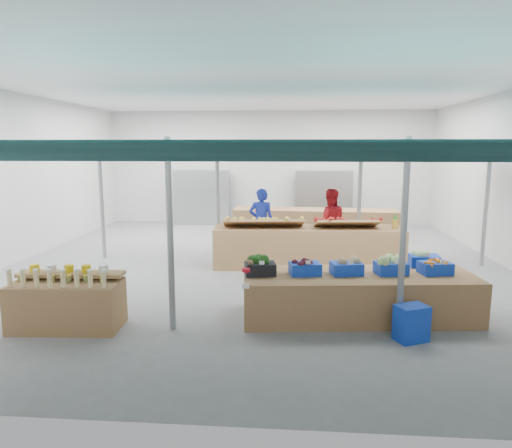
% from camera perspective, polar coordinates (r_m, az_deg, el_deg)
% --- Properties ---
extents(floor, '(13.00, 13.00, 0.00)m').
position_cam_1_polar(floor, '(11.14, -0.02, -5.24)').
color(floor, slate).
rests_on(floor, ground).
extents(hall, '(13.00, 13.00, 13.00)m').
position_cam_1_polar(hall, '(12.21, 0.52, 8.61)').
color(hall, silver).
rests_on(hall, ground).
extents(pole_grid, '(10.00, 4.60, 3.00)m').
position_cam_1_polar(pole_grid, '(9.05, 3.84, 2.99)').
color(pole_grid, gray).
rests_on(pole_grid, floor).
extents(awnings, '(9.50, 7.08, 0.30)m').
position_cam_1_polar(awnings, '(8.99, 3.91, 9.14)').
color(awnings, black).
rests_on(awnings, pole_grid).
extents(back_shelving_left, '(2.00, 0.50, 2.00)m').
position_cam_1_polar(back_shelving_left, '(17.17, -6.77, 3.29)').
color(back_shelving_left, '#B23F33').
rests_on(back_shelving_left, floor).
extents(back_shelving_right, '(2.00, 0.50, 2.00)m').
position_cam_1_polar(back_shelving_right, '(16.88, 8.41, 3.14)').
color(back_shelving_right, '#B23F33').
rests_on(back_shelving_right, floor).
extents(bottle_shelf, '(1.73, 1.13, 1.03)m').
position_cam_1_polar(bottle_shelf, '(7.92, -22.46, -9.02)').
color(bottle_shelf, brown).
rests_on(bottle_shelf, floor).
extents(veg_counter, '(3.95, 1.66, 0.75)m').
position_cam_1_polar(veg_counter, '(7.97, 12.64, -8.72)').
color(veg_counter, brown).
rests_on(veg_counter, floor).
extents(fruit_counter, '(4.52, 1.26, 0.96)m').
position_cam_1_polar(fruit_counter, '(11.06, 6.49, -2.86)').
color(fruit_counter, brown).
rests_on(fruit_counter, floor).
extents(far_counter, '(5.15, 1.26, 0.92)m').
position_cam_1_polar(far_counter, '(14.60, 7.31, 0.05)').
color(far_counter, brown).
rests_on(far_counter, floor).
extents(crate_stack, '(0.54, 0.47, 0.54)m').
position_cam_1_polar(crate_stack, '(7.27, 18.85, -11.65)').
color(crate_stack, '#1139BB').
rests_on(crate_stack, floor).
extents(vendor_left, '(0.67, 0.46, 1.79)m').
position_cam_1_polar(vendor_left, '(12.08, 0.66, 0.26)').
color(vendor_left, '#172595').
rests_on(vendor_left, floor).
extents(vendor_right, '(0.90, 0.72, 1.79)m').
position_cam_1_polar(vendor_right, '(12.10, 9.20, 0.15)').
color(vendor_right, maroon).
rests_on(vendor_right, floor).
extents(crate_broccoli, '(0.56, 0.45, 0.35)m').
position_cam_1_polar(crate_broccoli, '(7.59, 0.52, -5.20)').
color(crate_broccoli, black).
rests_on(crate_broccoli, veg_counter).
extents(crate_beets, '(0.56, 0.45, 0.29)m').
position_cam_1_polar(crate_beets, '(7.66, 6.14, -5.32)').
color(crate_beets, '#1139BB').
rests_on(crate_beets, veg_counter).
extents(crate_celeriac, '(0.56, 0.45, 0.31)m').
position_cam_1_polar(crate_celeriac, '(7.77, 11.24, -5.14)').
color(crate_celeriac, '#1139BB').
rests_on(crate_celeriac, veg_counter).
extents(crate_cabbage, '(0.56, 0.45, 0.35)m').
position_cam_1_polar(crate_cabbage, '(7.96, 16.52, -4.90)').
color(crate_cabbage, '#1139BB').
rests_on(crate_cabbage, veg_counter).
extents(crate_carrots, '(0.56, 0.45, 0.29)m').
position_cam_1_polar(crate_carrots, '(8.23, 21.49, -5.05)').
color(crate_carrots, '#1139BB').
rests_on(crate_carrots, veg_counter).
extents(sparrow, '(0.12, 0.09, 0.11)m').
position_cam_1_polar(sparrow, '(7.44, -0.76, -4.79)').
color(sparrow, brown).
rests_on(sparrow, crate_broccoli).
extents(pole_ribbon, '(0.12, 0.12, 0.28)m').
position_cam_1_polar(pole_ribbon, '(6.57, -1.26, -5.98)').
color(pole_ribbon, red).
rests_on(pole_ribbon, pole_grid).
extents(apple_heap_yellow, '(1.95, 0.86, 0.27)m').
position_cam_1_polar(apple_heap_yellow, '(10.80, 0.95, 0.39)').
color(apple_heap_yellow, '#997247').
rests_on(apple_heap_yellow, fruit_counter).
extents(apple_heap_red, '(1.56, 0.83, 0.27)m').
position_cam_1_polar(apple_heap_red, '(10.95, 11.32, 0.33)').
color(apple_heap_red, '#997247').
rests_on(apple_heap_red, fruit_counter).
extents(pineapple, '(0.14, 0.14, 0.39)m').
position_cam_1_polar(pineapple, '(11.18, 16.99, 0.37)').
color(pineapple, '#8C6019').
rests_on(pineapple, fruit_counter).
extents(crate_extra, '(0.52, 0.41, 0.32)m').
position_cam_1_polar(crate_extra, '(8.65, 20.29, -4.04)').
color(crate_extra, '#1139BB').
rests_on(crate_extra, veg_counter).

